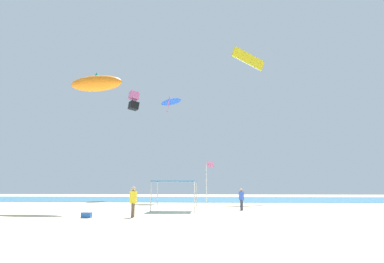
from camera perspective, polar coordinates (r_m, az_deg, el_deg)
name	(u,v)px	position (r m, az deg, el deg)	size (l,w,h in m)	color
ground	(211,216)	(21.93, 3.28, -14.33)	(110.00, 110.00, 0.10)	beige
ocean_strip	(212,199)	(48.67, 3.54, -11.60)	(110.00, 21.47, 0.03)	teal
canopy_tent	(175,182)	(25.20, -2.97, -8.80)	(3.17, 2.85, 2.22)	#B2B2B7
person_near_tent	(241,197)	(26.53, 8.54, -11.19)	(0.40, 0.43, 1.66)	#33384C
person_leftmost	(133,199)	(20.33, -10.14, -11.46)	(0.43, 0.48, 1.80)	brown
banner_flag	(207,181)	(25.83, 2.67, -8.59)	(0.61, 0.06, 3.67)	silver
cooler_box	(87,215)	(20.70, -17.79, -13.57)	(0.57, 0.37, 0.35)	blue
kite_box_pink	(134,101)	(51.40, -10.05, 5.27)	(1.92, 1.87, 2.90)	pink
kite_parafoil_yellow	(248,59)	(47.48, 9.69, 12.25)	(4.75, 2.25, 3.03)	yellow
kite_delta_blue	(171,100)	(43.41, -3.71, 5.42)	(3.04, 3.00, 2.42)	blue
kite_inflatable_orange	(96,83)	(30.63, -16.22, 8.02)	(5.00, 2.39, 1.96)	orange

